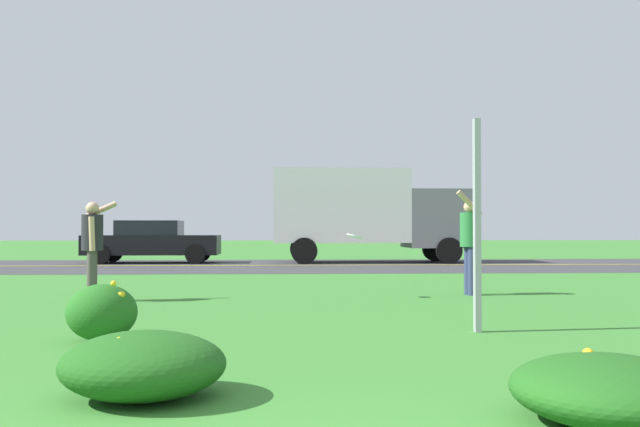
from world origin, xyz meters
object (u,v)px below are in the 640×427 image
person_thrower_dark_shirt (93,242)px  frisbee_white (355,236)px  car_black_center_left (152,241)px  sign_post_near_path (477,225)px  box_truck_gray (366,211)px  person_catcher_green_shirt (469,238)px

person_thrower_dark_shirt → frisbee_white: 4.28m
frisbee_white → car_black_center_left: 13.93m
sign_post_near_path → person_thrower_dark_shirt: 6.45m
box_truck_gray → car_black_center_left: bearing=180.0°
sign_post_near_path → person_catcher_green_shirt: sign_post_near_path is taller
frisbee_white → car_black_center_left: (-5.64, 12.74, -0.31)m
car_black_center_left → frisbee_white: bearing=-66.1°
frisbee_white → box_truck_gray: bearing=82.3°
sign_post_near_path → car_black_center_left: (-6.63, 16.72, -0.47)m
person_catcher_green_shirt → box_truck_gray: box_truck_gray is taller
person_catcher_green_shirt → box_truck_gray: bearing=91.8°
car_black_center_left → box_truck_gray: 7.43m
sign_post_near_path → person_catcher_green_shirt: size_ratio=1.31×
sign_post_near_path → box_truck_gray: box_truck_gray is taller
sign_post_near_path → person_catcher_green_shirt: 4.61m
person_catcher_green_shirt → box_truck_gray: size_ratio=0.28×
person_catcher_green_shirt → frisbee_white: size_ratio=6.90×
person_thrower_dark_shirt → frisbee_white: size_ratio=6.09×
sign_post_near_path → car_black_center_left: 17.99m
frisbee_white → car_black_center_left: bearing=113.9°
person_thrower_dark_shirt → person_catcher_green_shirt: bearing=6.8°
frisbee_white → box_truck_gray: 12.87m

